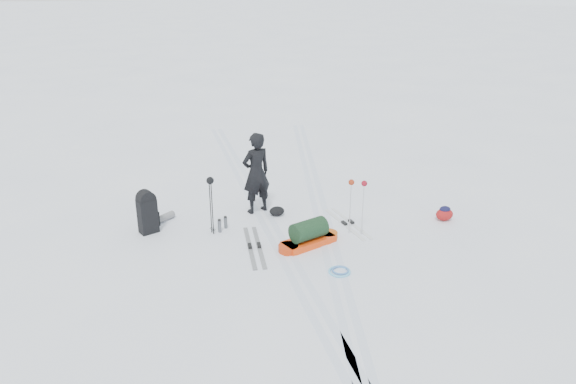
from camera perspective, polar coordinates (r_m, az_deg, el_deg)
name	(u,v)px	position (r m, az deg, el deg)	size (l,w,h in m)	color
ground	(276,237)	(12.11, -1.24, -4.62)	(200.00, 200.00, 0.00)	white
snow_hill_backdrop	(491,326)	(136.62, 19.91, -12.69)	(359.50, 192.00, 162.45)	white
ski_tracks	(296,218)	(12.99, 0.77, -2.69)	(3.38, 17.97, 0.01)	silver
skier	(256,173)	(13.01, -3.25, 1.93)	(0.71, 0.46, 1.94)	black
pulk_sled	(309,236)	(11.70, 2.11, -4.45)	(1.50, 0.99, 0.56)	#EE3F0E
expedition_rucksack	(149,212)	(12.57, -13.90, -1.98)	(0.81, 0.99, 0.98)	black
ski_poles_black	(210,188)	(11.97, -7.89, 0.45)	(0.16, 0.18, 1.31)	black
ski_poles_silver	(358,189)	(11.94, 7.07, 0.30)	(0.37, 0.24, 1.25)	silver
touring_skis_grey	(254,247)	(11.70, -3.43, -5.57)	(0.32, 1.91, 0.07)	#979A9F
touring_skis_white	(348,223)	(12.78, 6.08, -3.19)	(0.65, 1.82, 0.07)	silver
rope_coil	(340,271)	(10.82, 5.28, -8.00)	(0.54, 0.54, 0.05)	#61C0EC
small_daypack	(445,213)	(13.33, 15.61, -2.12)	(0.46, 0.39, 0.34)	maroon
thermos_pair	(223,224)	(12.45, -6.67, -3.26)	(0.23, 0.26, 0.31)	slate
stuff_sack	(277,211)	(13.10, -1.13, -1.96)	(0.41, 0.36, 0.22)	black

